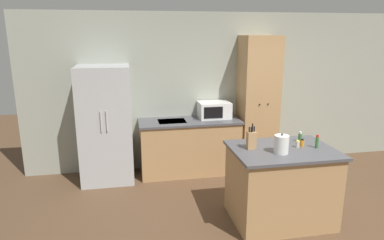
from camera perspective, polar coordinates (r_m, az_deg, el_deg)
ground_plane at (r=4.42m, az=17.23°, el=-17.25°), size 14.00×14.00×0.00m
wall_back at (r=6.00m, az=7.80°, el=4.93°), size 7.20×0.06×2.60m
refrigerator at (r=5.42m, az=-14.18°, el=-0.74°), size 0.79×0.72×1.80m
back_counter at (r=5.67m, az=-0.41°, el=-4.39°), size 1.64×0.65×0.89m
pantry_cabinet at (r=5.85m, az=10.88°, el=2.72°), size 0.60×0.54×2.23m
kitchen_island at (r=4.39m, az=14.55°, el=-10.37°), size 1.22×0.91×0.93m
microwave at (r=5.69m, az=3.71°, el=1.69°), size 0.52×0.39×0.26m
knife_block at (r=4.10m, az=9.86°, el=-3.28°), size 0.10×0.08×0.31m
spice_bottle_tall_dark at (r=4.31m, az=17.17°, el=-3.84°), size 0.05×0.05×0.09m
spice_bottle_short_red at (r=4.36m, az=17.87°, el=-3.64°), size 0.05×0.05×0.09m
spice_bottle_amber_oil at (r=4.35m, az=20.11°, el=-3.43°), size 0.04×0.04×0.16m
spice_bottle_green_herb at (r=4.53m, az=17.57°, el=-2.73°), size 0.04×0.04×0.13m
kettle at (r=4.03m, az=14.67°, el=-3.94°), size 0.17×0.17×0.23m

